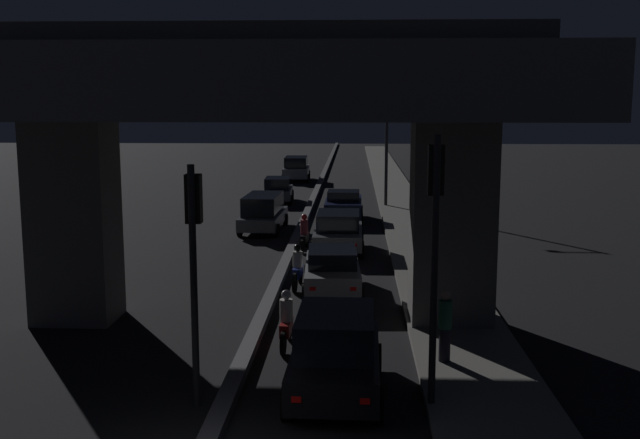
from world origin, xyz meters
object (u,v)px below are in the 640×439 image
car_dark_blue_fourth (344,205)px  motorcycle_red_filtering_near (286,323)px  car_silver_third_oncoming (296,168)px  car_silver_second (332,270)px  car_grey_second_oncoming (278,189)px  pedestrian_on_sidewalk (445,326)px  street_lamp (381,134)px  car_grey_third (338,231)px  car_black_lead (336,352)px  traffic_light_right_of_median (435,225)px  car_grey_lead_oncoming (263,212)px  motorcycle_blue_filtering_mid (298,269)px  traffic_light_left_of_median (194,243)px  motorcycle_black_filtering_far (304,235)px

car_dark_blue_fourth → motorcycle_red_filtering_near: 20.11m
car_dark_blue_fourth → car_silver_third_oncoming: 20.00m
car_silver_second → motorcycle_red_filtering_near: car_silver_second is taller
car_grey_second_oncoming → pedestrian_on_sidewalk: (6.66, -28.23, 0.19)m
street_lamp → car_grey_second_oncoming: bearing=161.6°
car_grey_second_oncoming → motorcycle_red_filtering_near: size_ratio=2.33×
car_grey_third → car_black_lead: bearing=-178.8°
traffic_light_right_of_median → car_grey_third: (-2.15, 15.54, -2.80)m
street_lamp → car_grey_second_oncoming: size_ratio=1.73×
motorcycle_red_filtering_near → car_black_lead: bearing=-154.3°
street_lamp → car_grey_lead_oncoming: 10.53m
car_grey_lead_oncoming → pedestrian_on_sidewalk: 19.09m
car_black_lead → car_silver_third_oncoming: car_silver_third_oncoming is taller
car_dark_blue_fourth → motorcycle_blue_filtering_mid: size_ratio=2.25×
street_lamp → car_dark_blue_fourth: street_lamp is taller
car_grey_lead_oncoming → car_grey_second_oncoming: size_ratio=1.17×
car_black_lead → pedestrian_on_sidewalk: pedestrian_on_sidewalk is taller
car_dark_blue_fourth → car_grey_lead_oncoming: car_grey_lead_oncoming is taller
traffic_light_left_of_median → car_grey_lead_oncoming: traffic_light_left_of_median is taller
pedestrian_on_sidewalk → car_silver_third_oncoming: bearing=99.1°
car_grey_lead_oncoming → pedestrian_on_sidewalk: size_ratio=2.94×
traffic_light_right_of_median → car_black_lead: (-1.89, 0.59, -2.75)m
car_silver_second → car_grey_lead_oncoming: size_ratio=0.89×
car_silver_second → car_grey_lead_oncoming: (-3.56, 11.51, 0.15)m
car_grey_lead_oncoming → motorcycle_blue_filtering_mid: car_grey_lead_oncoming is taller
car_dark_blue_fourth → car_grey_second_oncoming: car_dark_blue_fourth is taller
traffic_light_right_of_median → car_dark_blue_fourth: 23.89m
traffic_light_right_of_median → motorcycle_red_filtering_near: size_ratio=3.06×
traffic_light_right_of_median → car_dark_blue_fourth: size_ratio=1.26×
street_lamp → motorcycle_blue_filtering_mid: bearing=-99.9°
car_grey_third → car_silver_third_oncoming: bearing=8.1°
car_black_lead → motorcycle_blue_filtering_mid: car_black_lead is taller
traffic_light_right_of_median → car_silver_third_oncoming: (-5.99, 43.24, -2.67)m
car_grey_third → car_silver_third_oncoming: (-3.84, 27.70, 0.13)m
motorcycle_black_filtering_far → car_silver_second: bearing=-165.3°
car_grey_lead_oncoming → motorcycle_black_filtering_far: car_grey_lead_oncoming is taller
traffic_light_left_of_median → motorcycle_black_filtering_far: traffic_light_left_of_median is taller
car_grey_second_oncoming → motorcycle_blue_filtering_mid: bearing=5.0°
car_silver_second → pedestrian_on_sidewalk: 7.07m
street_lamp → car_grey_lead_oncoming: size_ratio=1.48×
motorcycle_blue_filtering_mid → pedestrian_on_sidewalk: (3.88, -7.20, 0.36)m
motorcycle_red_filtering_near → motorcycle_black_filtering_far: 12.25m
car_black_lead → motorcycle_blue_filtering_mid: 9.03m
pedestrian_on_sidewalk → traffic_light_left_of_median: bearing=-156.0°
car_grey_lead_oncoming → traffic_light_left_of_median: bearing=5.1°
car_silver_second → car_grey_second_oncoming: (-3.92, 21.71, 0.02)m
traffic_light_right_of_median → street_lamp: size_ratio=0.76×
traffic_light_right_of_median → pedestrian_on_sidewalk: bearing=77.0°
motorcycle_blue_filtering_mid → motorcycle_black_filtering_far: size_ratio=0.97×
traffic_light_right_of_median → car_grey_second_oncoming: size_ratio=1.31×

